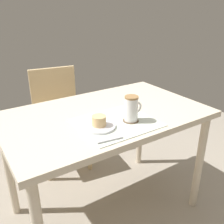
{
  "coord_description": "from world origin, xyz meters",
  "views": [
    {
      "loc": [
        -0.71,
        -1.15,
        1.33
      ],
      "look_at": [
        -0.03,
        -0.11,
        0.79
      ],
      "focal_mm": 40.0,
      "sensor_mm": 36.0,
      "label": 1
    }
  ],
  "objects_px": {
    "dining_table": "(105,125)",
    "coffee_mug": "(132,108)",
    "pastry_plate": "(99,126)",
    "pastry": "(99,121)",
    "wooden_chair": "(59,113)"
  },
  "relations": [
    {
      "from": "wooden_chair",
      "to": "pastry",
      "type": "distance_m",
      "value": 0.95
    },
    {
      "from": "pastry_plate",
      "to": "coffee_mug",
      "type": "height_order",
      "value": "coffee_mug"
    },
    {
      "from": "wooden_chair",
      "to": "pastry_plate",
      "type": "distance_m",
      "value": 0.94
    },
    {
      "from": "dining_table",
      "to": "wooden_chair",
      "type": "bearing_deg",
      "value": 91.07
    },
    {
      "from": "dining_table",
      "to": "coffee_mug",
      "type": "distance_m",
      "value": 0.25
    },
    {
      "from": "pastry",
      "to": "pastry_plate",
      "type": "bearing_deg",
      "value": 0.0
    },
    {
      "from": "coffee_mug",
      "to": "wooden_chair",
      "type": "bearing_deg",
      "value": 94.19
    },
    {
      "from": "pastry",
      "to": "dining_table",
      "type": "bearing_deg",
      "value": 49.65
    },
    {
      "from": "dining_table",
      "to": "pastry_plate",
      "type": "relative_size",
      "value": 7.04
    },
    {
      "from": "pastry_plate",
      "to": "dining_table",
      "type": "bearing_deg",
      "value": 49.65
    },
    {
      "from": "pastry",
      "to": "coffee_mug",
      "type": "bearing_deg",
      "value": -8.26
    },
    {
      "from": "dining_table",
      "to": "pastry",
      "type": "bearing_deg",
      "value": -130.35
    },
    {
      "from": "wooden_chair",
      "to": "coffee_mug",
      "type": "distance_m",
      "value": 0.99
    },
    {
      "from": "dining_table",
      "to": "pastry",
      "type": "relative_size",
      "value": 16.26
    },
    {
      "from": "pastry",
      "to": "coffee_mug",
      "type": "relative_size",
      "value": 0.53
    }
  ]
}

